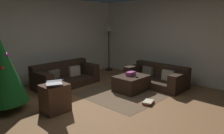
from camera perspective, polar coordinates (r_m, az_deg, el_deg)
ground_plane at (r=4.49m, az=-0.36°, el=-11.79°), size 6.40×6.40×0.00m
rear_partition at (r=6.70m, az=-20.20°, el=6.92°), size 6.40×0.12×2.60m
corner_partition at (r=6.75m, az=18.64°, el=7.05°), size 0.12×6.40×2.60m
couch_left at (r=6.27m, az=-12.95°, el=-2.53°), size 1.93×0.96×0.68m
couch_right at (r=6.25m, az=12.37°, el=-2.77°), size 0.91×1.77×0.61m
ottoman at (r=5.65m, az=5.41°, el=-4.51°), size 0.88×0.69×0.42m
gift_box at (r=5.60m, az=5.22°, el=-1.87°), size 0.25×0.16×0.11m
tv_remote at (r=5.46m, az=6.50°, el=-2.73°), size 0.05×0.16×0.02m
christmas_tree at (r=4.76m, az=-28.31°, el=-0.50°), size 0.95×0.95×1.70m
side_table at (r=4.46m, az=-15.55°, el=-8.35°), size 0.52×0.44×0.59m
laptop at (r=4.29m, az=-15.69°, el=-4.23°), size 0.45×0.50×0.19m
book_stack at (r=4.85m, az=10.05°, el=-9.62°), size 0.33×0.27×0.08m
corner_lamp at (r=7.92m, az=-0.89°, el=9.84°), size 0.36×0.36×1.77m
area_rug at (r=5.71m, az=5.37°, el=-6.50°), size 2.60×2.00×0.01m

